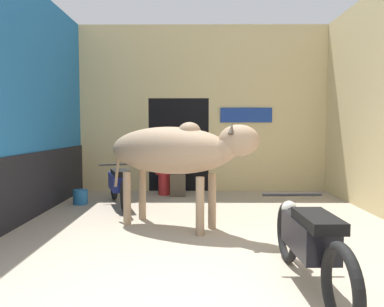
{
  "coord_description": "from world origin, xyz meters",
  "views": [
    {
      "loc": [
        -0.18,
        -2.62,
        1.38
      ],
      "look_at": [
        -0.22,
        2.46,
        1.03
      ],
      "focal_mm": 35.0,
      "sensor_mm": 36.0,
      "label": 1
    }
  ],
  "objects_px": {
    "plastic_stool": "(164,183)",
    "bucket": "(80,197)",
    "cow": "(175,151)",
    "motorcycle_near": "(309,241)",
    "motorcycle_far": "(119,184)",
    "shopkeeper_seated": "(178,164)"
  },
  "relations": [
    {
      "from": "bucket",
      "to": "plastic_stool",
      "type": "bearing_deg",
      "value": 33.53
    },
    {
      "from": "motorcycle_near",
      "to": "shopkeeper_seated",
      "type": "xyz_separation_m",
      "value": [
        -1.3,
        4.41,
        0.22
      ]
    },
    {
      "from": "motorcycle_near",
      "to": "shopkeeper_seated",
      "type": "bearing_deg",
      "value": 106.44
    },
    {
      "from": "shopkeeper_seated",
      "to": "bucket",
      "type": "relative_size",
      "value": 4.67
    },
    {
      "from": "motorcycle_near",
      "to": "bucket",
      "type": "relative_size",
      "value": 7.56
    },
    {
      "from": "motorcycle_near",
      "to": "bucket",
      "type": "bearing_deg",
      "value": 130.48
    },
    {
      "from": "motorcycle_near",
      "to": "bucket",
      "type": "height_order",
      "value": "motorcycle_near"
    },
    {
      "from": "motorcycle_far",
      "to": "bucket",
      "type": "xyz_separation_m",
      "value": [
        -0.74,
        0.2,
        -0.27
      ]
    },
    {
      "from": "cow",
      "to": "plastic_stool",
      "type": "relative_size",
      "value": 4.83
    },
    {
      "from": "cow",
      "to": "motorcycle_near",
      "type": "height_order",
      "value": "cow"
    },
    {
      "from": "plastic_stool",
      "to": "bucket",
      "type": "xyz_separation_m",
      "value": [
        -1.44,
        -0.95,
        -0.11
      ]
    },
    {
      "from": "motorcycle_near",
      "to": "cow",
      "type": "bearing_deg",
      "value": 121.89
    },
    {
      "from": "cow",
      "to": "bucket",
      "type": "xyz_separation_m",
      "value": [
        -1.8,
        1.57,
        -0.93
      ]
    },
    {
      "from": "motorcycle_near",
      "to": "motorcycle_far",
      "type": "height_order",
      "value": "motorcycle_near"
    },
    {
      "from": "shopkeeper_seated",
      "to": "plastic_stool",
      "type": "xyz_separation_m",
      "value": [
        -0.29,
        0.09,
        -0.4
      ]
    },
    {
      "from": "motorcycle_far",
      "to": "plastic_stool",
      "type": "bearing_deg",
      "value": 58.86
    },
    {
      "from": "plastic_stool",
      "to": "bucket",
      "type": "height_order",
      "value": "plastic_stool"
    },
    {
      "from": "plastic_stool",
      "to": "bucket",
      "type": "relative_size",
      "value": 1.76
    },
    {
      "from": "cow",
      "to": "plastic_stool",
      "type": "height_order",
      "value": "cow"
    },
    {
      "from": "motorcycle_near",
      "to": "plastic_stool",
      "type": "distance_m",
      "value": 4.78
    },
    {
      "from": "plastic_stool",
      "to": "shopkeeper_seated",
      "type": "bearing_deg",
      "value": -16.78
    },
    {
      "from": "motorcycle_near",
      "to": "motorcycle_far",
      "type": "relative_size",
      "value": 1.09
    }
  ]
}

